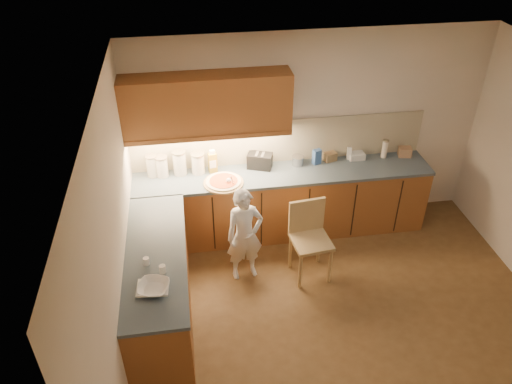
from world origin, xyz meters
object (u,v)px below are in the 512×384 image
child (245,235)px  oil_jug (213,162)px  wooden_chair (309,234)px  pizza_on_board (224,182)px  toaster (260,161)px

child → oil_jug: (-0.27, 0.92, 0.46)m
wooden_chair → pizza_on_board: bearing=137.8°
oil_jug → pizza_on_board: bearing=-70.5°
wooden_chair → toaster: size_ratio=2.77×
oil_jug → toaster: 0.60m
child → oil_jug: bearing=97.0°
pizza_on_board → oil_jug: (-0.10, 0.29, 0.12)m
toaster → wooden_chair: bearing=-45.4°
wooden_chair → oil_jug: bearing=130.6°
toaster → oil_jug: bearing=-158.1°
child → wooden_chair: (0.75, -0.04, -0.04)m
pizza_on_board → wooden_chair: 1.20m
child → wooden_chair: child is taller
pizza_on_board → oil_jug: 0.33m
oil_jug → toaster: bearing=1.0°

